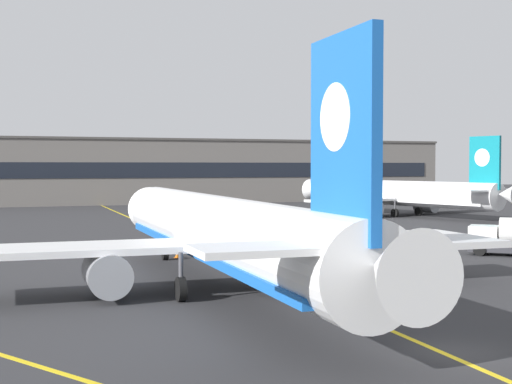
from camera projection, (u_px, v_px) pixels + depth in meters
The scene contains 7 objects.
ground_plane at pixel (453, 353), 27.05m from camera, with size 400.00×400.00×0.00m, color #2D2D30.
taxiway_centreline at pixel (222, 257), 55.28m from camera, with size 0.30×180.00×0.01m, color yellow.
taxiway_lead_in_stripe at pixel (67, 375), 24.22m from camera, with size 0.30×60.00×0.01m, color yellow.
airliner_foreground at pixel (219, 232), 39.77m from camera, with size 32.06×41.44×11.65m.
airliner_background at pixel (398, 194), 100.85m from camera, with size 29.57×37.49×10.74m.
safety_cone_by_nose_gear at pixel (177, 255), 54.99m from camera, with size 0.44×0.44×0.55m.
terminal_building at pixel (105, 171), 132.97m from camera, with size 135.32×12.40×12.15m.
Camera 1 is at (-16.04, -22.74, 7.07)m, focal length 50.35 mm.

